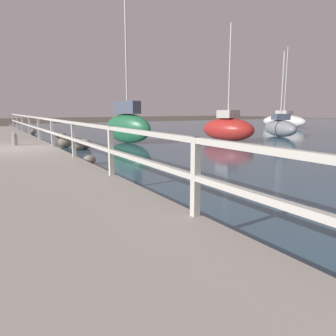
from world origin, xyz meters
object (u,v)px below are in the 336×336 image
Objects in this scene: mooring_bollard at (15,139)px; sailboat_red at (228,128)px; sailboat_green at (128,125)px; sailboat_white at (284,121)px; sailboat_gray at (280,127)px.

sailboat_red reaches higher than mooring_bollard.
sailboat_white is (18.28, 5.47, -0.24)m from sailboat_green.
mooring_bollard is 24.97m from sailboat_white.
sailboat_red reaches higher than sailboat_gray.
sailboat_gray reaches higher than mooring_bollard.
mooring_bollard is 0.08× the size of sailboat_red.
mooring_bollard is 0.07× the size of sailboat_white.
mooring_bollard is at bearing 173.18° from sailboat_green.
sailboat_white is (23.92, 7.15, 0.09)m from mooring_bollard.
sailboat_green is 0.96× the size of sailboat_white.
sailboat_white is at bearing 13.99° from sailboat_red.
sailboat_gray is (5.02, 0.71, -0.11)m from sailboat_red.
mooring_bollard is 0.07× the size of sailboat_green.
mooring_bollard is 5.89m from sailboat_green.
sailboat_white is 10.38m from sailboat_gray.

